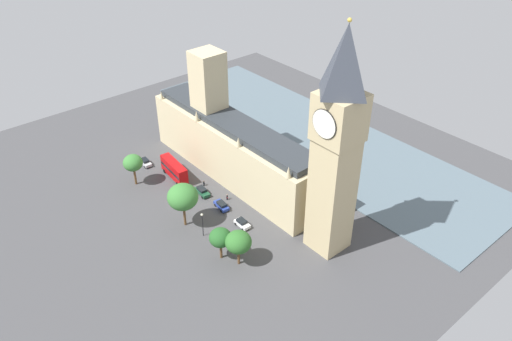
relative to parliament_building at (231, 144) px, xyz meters
name	(u,v)px	position (x,y,z in m)	size (l,w,h in m)	color
ground_plane	(229,177)	(1.99, 1.37, -8.89)	(128.56, 128.56, 0.00)	#424244
river_thames	(314,137)	(-29.97, 1.37, -8.76)	(34.63, 115.70, 0.25)	slate
parliament_building	(231,144)	(0.00, 0.00, 0.00)	(11.55, 55.67, 30.92)	#CCBA8E
clock_tower	(337,143)	(1.67, 35.53, 16.75)	(8.30, 8.30, 49.61)	tan
car_silver_under_trees	(145,162)	(15.47, -18.13, -8.00)	(2.16, 4.41, 1.74)	#B7B7BC
double_decker_bus_trailing	(174,169)	(12.79, -7.72, -6.25)	(3.52, 10.69, 4.75)	#B20C0F
car_dark_green_far_end	(202,191)	(11.57, 2.80, -7.99)	(2.45, 4.99, 1.74)	#19472D
car_blue_kerbside	(221,205)	(11.41, 10.47, -8.00)	(2.36, 4.74, 1.74)	navy
car_white_leading	(242,223)	(11.88, 18.85, -8.00)	(2.00, 4.08, 1.74)	silver
pedestrian_opposite_hall	(204,183)	(9.15, 0.09, -8.21)	(0.55, 0.63, 1.51)	black
pedestrian_by_river_gate	(227,197)	(8.25, 8.61, -8.21)	(0.60, 0.64, 1.51)	black
plane_tree_near_tower	(183,197)	(21.39, 9.88, -1.04)	(6.96, 6.96, 10.83)	brown
plane_tree_midblock	(220,238)	(21.69, 23.89, -3.42)	(4.73, 4.73, 7.52)	brown
plane_tree_corner	(238,242)	(19.99, 27.70, -3.03)	(5.48, 5.48, 8.22)	brown
plane_tree_slot_10	(133,163)	(21.88, -11.88, -2.53)	(4.94, 4.94, 8.51)	brown
street_lamp_slot_11	(202,220)	(20.51, 15.72, -4.54)	(0.56, 0.56, 6.21)	black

